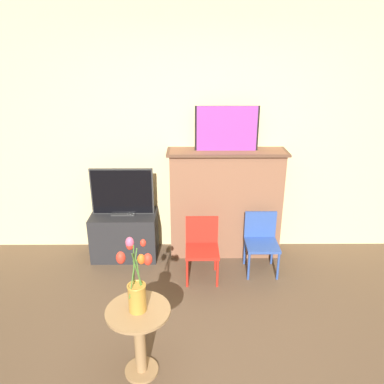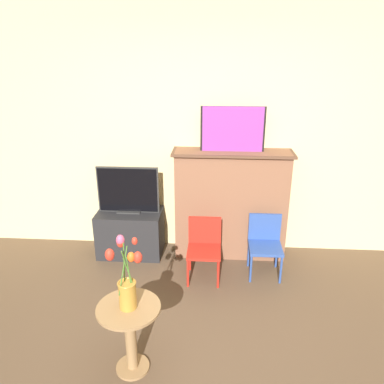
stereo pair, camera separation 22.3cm
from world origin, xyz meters
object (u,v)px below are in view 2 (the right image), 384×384
(painting, at_px, (233,129))
(chair_blue, at_px, (265,241))
(chair_red, at_px, (204,245))
(vase_tulips, at_px, (127,281))
(tv_monitor, at_px, (128,191))

(painting, height_order, chair_blue, painting)
(chair_red, bearing_deg, vase_tulips, -110.90)
(chair_blue, bearing_deg, painting, 133.88)
(chair_red, relative_size, chair_blue, 1.00)
(chair_blue, height_order, vase_tulips, vase_tulips)
(painting, xyz_separation_m, vase_tulips, (-0.73, -1.72, -0.68))
(painting, xyz_separation_m, tv_monitor, (-1.10, -0.07, -0.67))
(painting, relative_size, tv_monitor, 0.98)
(tv_monitor, bearing_deg, painting, 3.87)
(painting, relative_size, chair_red, 1.06)
(painting, relative_size, vase_tulips, 1.24)
(vase_tulips, bearing_deg, tv_monitor, 102.67)
(tv_monitor, height_order, vase_tulips, vase_tulips)
(chair_blue, bearing_deg, tv_monitor, 168.51)
(painting, height_order, vase_tulips, painting)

